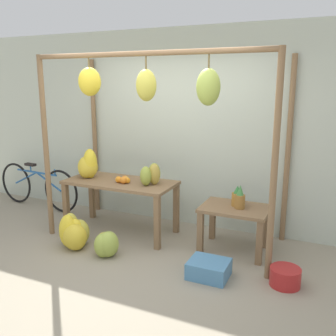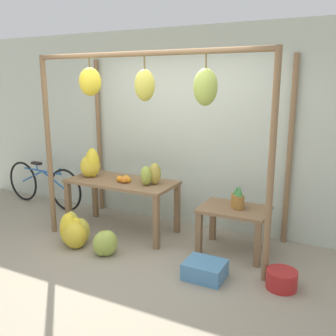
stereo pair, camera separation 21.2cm
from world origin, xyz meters
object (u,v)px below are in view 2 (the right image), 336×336
at_px(blue_bucket, 282,279).
at_px(parked_bicycle, 43,184).
at_px(orange_pile, 124,179).
at_px(papaya_pile, 152,174).
at_px(banana_pile_ground_right, 105,243).
at_px(pineapple_cluster, 238,199).
at_px(fruit_crate_white, 205,270).
at_px(banana_pile_on_table, 90,165).
at_px(banana_pile_ground_left, 74,231).

xyz_separation_m(blue_bucket, parked_bicycle, (-4.13, 0.89, 0.27)).
bearing_deg(orange_pile, papaya_pile, 10.79).
relative_size(orange_pile, banana_pile_ground_right, 0.57).
height_order(pineapple_cluster, fruit_crate_white, pineapple_cluster).
bearing_deg(blue_bucket, orange_pile, 167.78).
bearing_deg(papaya_pile, pineapple_cluster, 3.19).
xyz_separation_m(banana_pile_on_table, pineapple_cluster, (2.13, 0.11, -0.22)).
bearing_deg(parked_bicycle, blue_bucket, -12.17).
bearing_deg(fruit_crate_white, papaya_pile, 145.95).
xyz_separation_m(orange_pile, pineapple_cluster, (1.53, 0.14, -0.09)).
distance_m(orange_pile, parked_bicycle, 2.01).
height_order(fruit_crate_white, parked_bicycle, parked_bicycle).
bearing_deg(orange_pile, banana_pile_ground_left, -121.31).
bearing_deg(orange_pile, blue_bucket, -12.22).
bearing_deg(pineapple_cluster, banana_pile_ground_left, -158.41).
bearing_deg(parked_bicycle, banana_pile_ground_left, -33.67).
distance_m(orange_pile, banana_pile_ground_right, 0.93).
bearing_deg(papaya_pile, fruit_crate_white, -34.05).
bearing_deg(banana_pile_on_table, banana_pile_ground_right, -43.80).
relative_size(pineapple_cluster, banana_pile_ground_right, 0.79).
relative_size(banana_pile_ground_right, blue_bucket, 1.17).
bearing_deg(fruit_crate_white, blue_bucket, 11.36).
relative_size(pineapple_cluster, papaya_pile, 0.85).
distance_m(pineapple_cluster, blue_bucket, 1.08).
distance_m(pineapple_cluster, banana_pile_ground_right, 1.70).
relative_size(fruit_crate_white, blue_bucket, 1.35).
bearing_deg(orange_pile, banana_pile_ground_right, -78.48).
relative_size(banana_pile_on_table, parked_bicycle, 0.24).
relative_size(banana_pile_on_table, pineapple_cluster, 1.43).
bearing_deg(fruit_crate_white, banana_pile_ground_left, 179.58).
bearing_deg(pineapple_cluster, parked_bicycle, 175.43).
relative_size(banana_pile_ground_left, blue_bucket, 1.47).
height_order(banana_pile_ground_right, blue_bucket, banana_pile_ground_right).
xyz_separation_m(blue_bucket, papaya_pile, (-1.82, 0.55, 0.78)).
relative_size(pineapple_cluster, parked_bicycle, 0.17).
distance_m(parked_bicycle, papaya_pile, 2.39).
relative_size(banana_pile_ground_left, parked_bicycle, 0.27).
bearing_deg(parked_bicycle, fruit_crate_white, -17.33).
bearing_deg(papaya_pile, orange_pile, -169.21).
bearing_deg(banana_pile_ground_right, blue_bucket, 5.28).
relative_size(banana_pile_ground_left, fruit_crate_white, 1.09).
bearing_deg(fruit_crate_white, parked_bicycle, 162.67).
bearing_deg(banana_pile_on_table, papaya_pile, 2.48).
relative_size(banana_pile_on_table, banana_pile_ground_left, 0.90).
xyz_separation_m(orange_pile, banana_pile_ground_left, (-0.38, -0.62, -0.59)).
relative_size(orange_pile, papaya_pile, 0.61).
xyz_separation_m(pineapple_cluster, blue_bucket, (0.67, -0.61, -0.59)).
height_order(banana_pile_ground_right, parked_bicycle, parked_bicycle).
relative_size(orange_pile, banana_pile_ground_left, 0.45).
distance_m(banana_pile_ground_left, parked_bicycle, 1.87).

